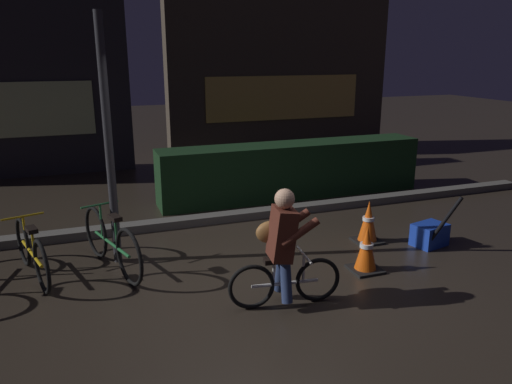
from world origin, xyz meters
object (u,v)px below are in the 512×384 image
at_px(traffic_cone_near, 366,249).
at_px(traffic_cone_far, 368,222).
at_px(cyclist, 282,247).
at_px(blue_crate, 430,235).
at_px(parked_bike_left_mid, 32,252).
at_px(closed_umbrella, 442,224).
at_px(parked_bike_center_left, 111,243).
at_px(street_post, 109,144).

xyz_separation_m(traffic_cone_near, traffic_cone_far, (0.53, 0.79, 0.01)).
bearing_deg(cyclist, traffic_cone_near, 24.50).
distance_m(traffic_cone_near, cyclist, 1.36).
bearing_deg(blue_crate, cyclist, -162.21).
height_order(parked_bike_left_mid, traffic_cone_near, parked_bike_left_mid).
bearing_deg(closed_umbrella, parked_bike_left_mid, -148.01).
bearing_deg(traffic_cone_far, cyclist, -146.19).
height_order(cyclist, closed_umbrella, cyclist).
height_order(traffic_cone_near, closed_umbrella, closed_umbrella).
relative_size(traffic_cone_far, closed_umbrella, 0.69).
bearing_deg(parked_bike_left_mid, parked_bike_center_left, -111.98).
xyz_separation_m(parked_bike_left_mid, traffic_cone_far, (4.23, -0.35, -0.03)).
xyz_separation_m(parked_bike_left_mid, blue_crate, (4.95, -0.74, -0.17)).
distance_m(street_post, cyclist, 2.42).
bearing_deg(traffic_cone_near, parked_bike_left_mid, 162.89).
bearing_deg(traffic_cone_near, blue_crate, 17.81).
bearing_deg(street_post, parked_bike_center_left, -106.74).
distance_m(parked_bike_left_mid, traffic_cone_far, 4.24).
height_order(parked_bike_center_left, traffic_cone_far, parked_bike_center_left).
distance_m(cyclist, closed_umbrella, 2.54).
distance_m(parked_bike_center_left, blue_crate, 4.13).
bearing_deg(closed_umbrella, cyclist, -124.03).
xyz_separation_m(parked_bike_left_mid, parked_bike_center_left, (0.87, -0.09, 0.03)).
distance_m(street_post, parked_bike_left_mid, 1.51).
xyz_separation_m(traffic_cone_near, closed_umbrella, (1.21, 0.15, 0.12)).
xyz_separation_m(cyclist, closed_umbrella, (2.47, 0.55, -0.24)).
xyz_separation_m(parked_bike_left_mid, cyclist, (2.45, -1.54, 0.31)).
relative_size(parked_bike_left_mid, traffic_cone_near, 2.59).
distance_m(parked_bike_center_left, traffic_cone_far, 3.37).
distance_m(parked_bike_center_left, traffic_cone_near, 3.02).
bearing_deg(traffic_cone_near, cyclist, -162.22).
bearing_deg(blue_crate, closed_umbrella, -96.89).
relative_size(parked_bike_left_mid, blue_crate, 3.30).
relative_size(street_post, traffic_cone_far, 5.04).
distance_m(street_post, traffic_cone_near, 3.28).
xyz_separation_m(parked_bike_center_left, cyclist, (1.57, -1.46, 0.28)).
relative_size(parked_bike_left_mid, cyclist, 1.17).
height_order(traffic_cone_far, cyclist, cyclist).
height_order(street_post, closed_umbrella, street_post).
xyz_separation_m(street_post, traffic_cone_near, (2.75, -1.30, -1.21)).
bearing_deg(street_post, closed_umbrella, -16.16).
xyz_separation_m(traffic_cone_near, blue_crate, (1.25, 0.40, -0.12)).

